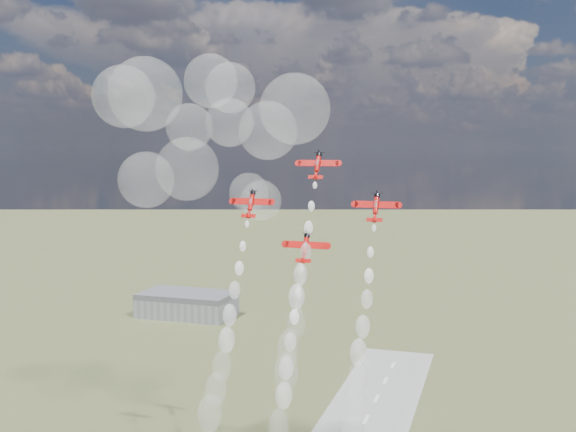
{
  "coord_description": "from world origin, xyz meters",
  "views": [
    {
      "loc": [
        40.47,
        -146.51,
        91.15
      ],
      "look_at": [
        -8.63,
        9.56,
        74.6
      ],
      "focal_mm": 42.0,
      "sensor_mm": 36.0,
      "label": 1
    }
  ],
  "objects_px": {
    "plane_lead": "(318,165)",
    "plane_right": "(376,207)",
    "hangar": "(187,304)",
    "plane_slot": "(305,247)",
    "plane_left": "(251,204)"
  },
  "relations": [
    {
      "from": "plane_lead",
      "to": "plane_right",
      "type": "distance_m",
      "value": 19.08
    },
    {
      "from": "hangar",
      "to": "plane_left",
      "type": "height_order",
      "value": "plane_left"
    },
    {
      "from": "hangar",
      "to": "plane_right",
      "type": "height_order",
      "value": "plane_right"
    },
    {
      "from": "plane_lead",
      "to": "plane_right",
      "type": "bearing_deg",
      "value": -19.05
    },
    {
      "from": "plane_left",
      "to": "plane_right",
      "type": "height_order",
      "value": "same"
    },
    {
      "from": "hangar",
      "to": "plane_lead",
      "type": "xyz_separation_m",
      "value": [
        117.37,
        -165.14,
        80.45
      ]
    },
    {
      "from": "plane_lead",
      "to": "plane_right",
      "type": "xyz_separation_m",
      "value": [
        15.63,
        -5.4,
        -9.52
      ]
    },
    {
      "from": "plane_right",
      "to": "plane_slot",
      "type": "distance_m",
      "value": 19.08
    },
    {
      "from": "hangar",
      "to": "plane_lead",
      "type": "height_order",
      "value": "plane_lead"
    },
    {
      "from": "plane_lead",
      "to": "plane_left",
      "type": "xyz_separation_m",
      "value": [
        -15.63,
        -5.4,
        -9.52
      ]
    },
    {
      "from": "hangar",
      "to": "plane_right",
      "type": "bearing_deg",
      "value": -52.05
    },
    {
      "from": "plane_lead",
      "to": "plane_slot",
      "type": "xyz_separation_m",
      "value": [
        0.0,
        -10.8,
        -19.04
      ]
    },
    {
      "from": "plane_right",
      "to": "hangar",
      "type": "bearing_deg",
      "value": 127.95
    },
    {
      "from": "plane_lead",
      "to": "plane_slot",
      "type": "relative_size",
      "value": 1.0
    },
    {
      "from": "plane_slot",
      "to": "hangar",
      "type": "bearing_deg",
      "value": 123.71
    }
  ]
}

